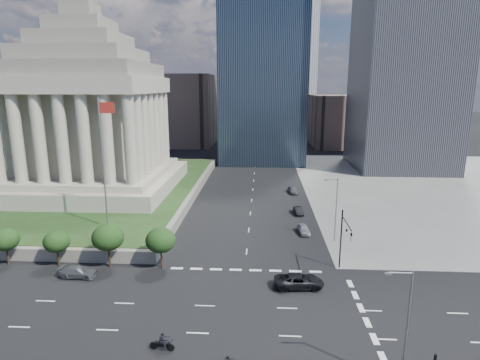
# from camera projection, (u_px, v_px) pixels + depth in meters

# --- Properties ---
(ground) EXTENTS (500.00, 500.00, 0.00)m
(ground) POSITION_uv_depth(u_px,v_px,m) (256.00, 157.00, 136.06)
(ground) COLOR black
(ground) RESTS_ON ground
(sidewalk_ne) EXTENTS (68.00, 90.00, 0.03)m
(sidewalk_ne) POSITION_uv_depth(u_px,v_px,m) (448.00, 188.00, 94.68)
(sidewalk_ne) COLOR slate
(sidewalk_ne) RESTS_ON ground
(plaza_terrace) EXTENTS (66.00, 70.00, 1.80)m
(plaza_terrace) POSITION_uv_depth(u_px,v_px,m) (51.00, 190.00, 89.70)
(plaza_terrace) COLOR #69665A
(plaza_terrace) RESTS_ON ground
(plaza_lawn) EXTENTS (64.00, 68.00, 0.10)m
(plaza_lawn) POSITION_uv_depth(u_px,v_px,m) (51.00, 185.00, 89.48)
(plaza_lawn) COLOR #203415
(plaza_lawn) RESTS_ON plaza_terrace
(war_memorial) EXTENTS (34.00, 34.00, 39.00)m
(war_memorial) POSITION_uv_depth(u_px,v_px,m) (88.00, 97.00, 82.47)
(war_memorial) COLOR gray
(war_memorial) RESTS_ON plaza_lawn
(flagpole) EXTENTS (2.52, 0.24, 20.00)m
(flagpole) POSITION_uv_depth(u_px,v_px,m) (103.00, 157.00, 60.37)
(flagpole) COLOR slate
(flagpole) RESTS_ON plaza_lawn
(midrise_glass) EXTENTS (26.00, 26.00, 60.00)m
(midrise_glass) POSITION_uv_depth(u_px,v_px,m) (263.00, 65.00, 124.24)
(midrise_glass) COLOR black
(midrise_glass) RESTS_ON ground
(building_filler_ne) EXTENTS (20.00, 30.00, 20.00)m
(building_filler_ne) POSITION_uv_depth(u_px,v_px,m) (337.00, 120.00, 161.20)
(building_filler_ne) COLOR brown
(building_filler_ne) RESTS_ON ground
(building_filler_nw) EXTENTS (24.00, 30.00, 28.00)m
(building_filler_nw) POSITION_uv_depth(u_px,v_px,m) (184.00, 110.00, 163.65)
(building_filler_nw) COLOR brown
(building_filler_nw) RESTS_ON ground
(traffic_signal_ne) EXTENTS (0.30, 5.74, 8.00)m
(traffic_signal_ne) POSITION_uv_depth(u_px,v_px,m) (344.00, 235.00, 50.29)
(traffic_signal_ne) COLOR black
(traffic_signal_ne) RESTS_ON ground
(street_lamp_south) EXTENTS (2.13, 0.22, 10.00)m
(street_lamp_south) POSITION_uv_depth(u_px,v_px,m) (405.00, 322.00, 31.01)
(street_lamp_south) COLOR slate
(street_lamp_south) RESTS_ON ground
(street_lamp_north) EXTENTS (2.13, 0.22, 10.00)m
(street_lamp_north) POSITION_uv_depth(u_px,v_px,m) (335.00, 206.00, 61.14)
(street_lamp_north) COLOR slate
(street_lamp_north) RESTS_ON ground
(pickup_truck) EXTENTS (6.15, 3.32, 1.64)m
(pickup_truck) POSITION_uv_depth(u_px,v_px,m) (299.00, 281.00, 47.77)
(pickup_truck) COLOR black
(pickup_truck) RESTS_ON ground
(suv_grey) EXTENTS (2.20, 4.87, 1.38)m
(suv_grey) POSITION_uv_depth(u_px,v_px,m) (78.00, 272.00, 50.37)
(suv_grey) COLOR #4E5155
(suv_grey) RESTS_ON ground
(parked_sedan_near) EXTENTS (4.37, 2.17, 1.43)m
(parked_sedan_near) POSITION_uv_depth(u_px,v_px,m) (304.00, 229.00, 65.36)
(parked_sedan_near) COLOR gray
(parked_sedan_near) RESTS_ON ground
(parked_sedan_mid) EXTENTS (4.07, 1.80, 1.30)m
(parked_sedan_mid) POSITION_uv_depth(u_px,v_px,m) (298.00, 211.00, 75.27)
(parked_sedan_mid) COLOR black
(parked_sedan_mid) RESTS_ON ground
(parked_sedan_far) EXTENTS (4.60, 2.40, 1.49)m
(parked_sedan_far) POSITION_uv_depth(u_px,v_px,m) (293.00, 190.00, 90.01)
(parked_sedan_far) COLOR #4F5056
(parked_sedan_far) RESTS_ON ground
(motorcycle_trail) EXTENTS (2.45, 0.90, 1.78)m
(motorcycle_trail) POSITION_uv_depth(u_px,v_px,m) (162.00, 341.00, 36.36)
(motorcycle_trail) COLOR black
(motorcycle_trail) RESTS_ON ground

